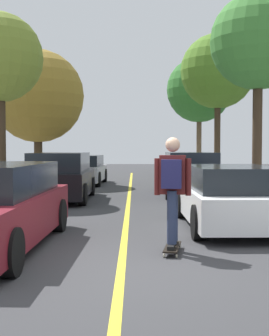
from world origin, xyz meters
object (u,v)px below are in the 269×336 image
(parked_car_right_nearest, at_px, (228,197))
(parked_car_right_near, at_px, (189,174))
(street_tree_right_nearest, at_px, (256,42))
(street_tree_right_near, at_px, (216,72))
(parked_car_left_far, at_px, (81,170))
(parked_car_left_near, at_px, (59,177))
(street_tree_left_near, at_px, (36,96))
(skateboard, at_px, (171,247))
(skateboarder, at_px, (171,185))
(street_tree_right_far, at_px, (197,90))

(parked_car_right_nearest, xyz_separation_m, parked_car_right_near, (-0.00, 6.72, 0.08))
(street_tree_right_nearest, bearing_deg, parked_car_right_nearest, -109.98)
(street_tree_right_near, bearing_deg, parked_car_left_far, -167.12)
(parked_car_left_near, distance_m, parked_car_right_near, 4.63)
(street_tree_left_near, xyz_separation_m, street_tree_right_near, (8.37, 1.41, 1.34))
(parked_car_right_near, bearing_deg, skateboard, -98.69)
(parked_car_left_far, bearing_deg, parked_car_right_near, -47.38)
(street_tree_right_near, relative_size, skateboard, 8.07)
(parked_car_right_nearest, relative_size, skateboarder, 2.36)
(parked_car_left_near, bearing_deg, street_tree_right_near, 50.96)
(parked_car_right_nearest, bearing_deg, parked_car_left_far, 110.72)
(street_tree_right_near, distance_m, skateboarder, 16.10)
(parked_car_left_far, distance_m, street_tree_right_far, 11.03)
(parked_car_left_far, bearing_deg, skateboarder, -77.93)
(street_tree_right_far, relative_size, skateboard, 8.20)
(parked_car_right_near, xyz_separation_m, street_tree_right_far, (2.03, 12.48, 4.48))
(parked_car_left_far, relative_size, skateboard, 4.79)
(parked_car_left_near, relative_size, street_tree_right_far, 0.59)
(skateboard, bearing_deg, skateboarder, -99.95)
(parked_car_right_near, bearing_deg, skateboarder, -98.70)
(parked_car_left_near, bearing_deg, skateboard, -68.08)
(street_tree_right_nearest, relative_size, street_tree_right_far, 0.92)
(street_tree_right_near, bearing_deg, street_tree_right_far, 90.00)
(parked_car_right_nearest, distance_m, street_tree_left_near, 13.50)
(street_tree_right_near, xyz_separation_m, street_tree_right_far, (-0.00, 6.34, -0.10))
(street_tree_right_far, bearing_deg, street_tree_right_near, -90.00)
(street_tree_right_far, height_order, skateboarder, street_tree_right_far)
(street_tree_left_near, bearing_deg, parked_car_left_far, -1.20)
(street_tree_left_near, distance_m, street_tree_right_near, 8.59)
(parked_car_left_near, xyz_separation_m, skateboard, (2.94, -7.31, -0.65))
(street_tree_right_near, height_order, street_tree_right_far, street_tree_right_far)
(skateboard, bearing_deg, parked_car_right_nearest, 58.83)
(parked_car_right_nearest, xyz_separation_m, skateboarder, (-1.38, -2.31, 0.43))
(parked_car_left_near, distance_m, street_tree_left_near, 7.46)
(street_tree_right_near, bearing_deg, parked_car_left_near, -129.04)
(street_tree_right_nearest, distance_m, skateboarder, 9.47)
(street_tree_left_near, distance_m, skateboarder, 14.90)
(skateboarder, bearing_deg, parked_car_left_far, 102.07)
(street_tree_right_far, bearing_deg, skateboard, -99.01)
(parked_car_left_far, height_order, street_tree_right_far, street_tree_right_far)
(skateboarder, bearing_deg, parked_car_left_near, 111.79)
(parked_car_left_near, height_order, street_tree_right_nearest, street_tree_right_nearest)
(street_tree_right_nearest, bearing_deg, skateboard, -113.43)
(parked_car_right_nearest, xyz_separation_m, street_tree_left_near, (-6.34, 11.45, 3.32))
(street_tree_right_nearest, xyz_separation_m, skateboarder, (-3.41, -7.88, -3.98))
(parked_car_left_far, xyz_separation_m, street_tree_right_far, (6.34, 7.79, 4.56))
(parked_car_right_near, distance_m, street_tree_right_nearest, 4.92)
(street_tree_right_nearest, xyz_separation_m, street_tree_right_far, (0.00, 13.62, 0.15))
(skateboard, bearing_deg, street_tree_right_near, 77.32)
(parked_car_right_nearest, height_order, skateboarder, skateboarder)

